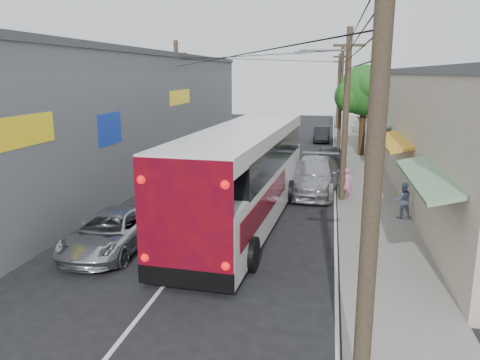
% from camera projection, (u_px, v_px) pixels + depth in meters
% --- Properties ---
extents(ground, '(120.00, 120.00, 0.00)m').
position_uv_depth(ground, '(123.00, 338.00, 10.85)').
color(ground, black).
rests_on(ground, ground).
extents(sidewalk, '(3.00, 80.00, 0.12)m').
position_uv_depth(sidewalk, '(361.00, 172.00, 28.77)').
color(sidewalk, slate).
rests_on(sidewalk, ground).
extents(building_right, '(7.09, 40.00, 6.25)m').
position_uv_depth(building_right, '(436.00, 120.00, 29.16)').
color(building_right, beige).
rests_on(building_right, ground).
extents(building_left, '(7.20, 36.00, 7.25)m').
position_uv_depth(building_left, '(116.00, 112.00, 28.84)').
color(building_left, slate).
rests_on(building_left, ground).
extents(utility_poles, '(11.80, 45.28, 8.00)m').
position_uv_depth(utility_poles, '(308.00, 104.00, 28.80)').
color(utility_poles, '#473828').
rests_on(utility_poles, ground).
extents(street_tree, '(4.40, 4.00, 6.60)m').
position_uv_depth(street_tree, '(365.00, 92.00, 33.43)').
color(street_tree, '#3F2B19').
rests_on(street_tree, ground).
extents(coach_bus, '(3.74, 13.63, 3.89)m').
position_uv_depth(coach_bus, '(245.00, 174.00, 18.90)').
color(coach_bus, white).
rests_on(coach_bus, ground).
extents(jeepney, '(2.28, 4.84, 1.34)m').
position_uv_depth(jeepney, '(111.00, 232.00, 16.08)').
color(jeepney, '#BBBCC3').
rests_on(jeepney, ground).
extents(parked_suv, '(2.98, 6.16, 1.73)m').
position_uv_depth(parked_suv, '(314.00, 176.00, 23.97)').
color(parked_suv, '#ACAAB3').
rests_on(parked_suv, ground).
extents(parked_car_mid, '(1.92, 4.63, 1.57)m').
position_uv_depth(parked_car_mid, '(330.00, 159.00, 28.96)').
color(parked_car_mid, '#25252A').
rests_on(parked_car_mid, ground).
extents(parked_car_far, '(1.44, 4.08, 1.34)m').
position_uv_depth(parked_car_far, '(322.00, 134.00, 41.77)').
color(parked_car_far, black).
rests_on(parked_car_far, ground).
extents(pedestrian_near, '(0.66, 0.55, 1.54)m').
position_uv_depth(pedestrian_near, '(347.00, 184.00, 22.12)').
color(pedestrian_near, pink).
rests_on(pedestrian_near, sidewalk).
extents(pedestrian_far, '(0.81, 0.67, 1.51)m').
position_uv_depth(pedestrian_far, '(403.00, 200.00, 19.31)').
color(pedestrian_far, '#8397BF').
rests_on(pedestrian_far, sidewalk).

